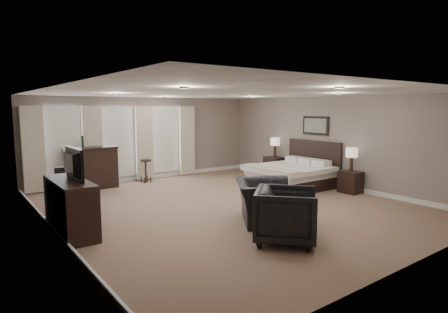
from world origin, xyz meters
TOP-DOWN VIEW (x-y plane):
  - room at (0.00, 0.00)m, footprint 7.60×8.60m
  - window_bay at (-1.00, 4.11)m, footprint 5.25×0.20m
  - bed at (2.58, 0.56)m, footprint 2.04×1.95m
  - nightstand_near at (3.47, -0.89)m, footprint 0.44×0.54m
  - nightstand_far at (3.47, 2.01)m, footprint 0.50×0.61m
  - lamp_near at (3.47, -0.89)m, footprint 0.31×0.31m
  - lamp_far at (3.47, 2.01)m, footprint 0.31×0.31m
  - wall_art at (3.70, 0.56)m, footprint 0.04×0.96m
  - dresser at (-3.45, 0.12)m, footprint 0.54×1.69m
  - tv at (-3.45, 0.12)m, footprint 0.58×1.00m
  - armchair_near at (-0.16, -1.47)m, footprint 1.40×1.52m
  - armchair_far at (-0.64, -2.51)m, footprint 1.36×1.35m
  - bar_counter at (-1.93, 3.82)m, footprint 1.37×0.71m
  - bar_stool_left at (-2.74, 2.90)m, footprint 0.37×0.37m
  - bar_stool_right at (-0.36, 3.66)m, footprint 0.44×0.44m
  - desk_chair at (-3.06, 1.91)m, footprint 0.65×0.65m

SIDE VIEW (x-z plane):
  - nightstand_near at x=3.47m, z-range 0.00..0.58m
  - nightstand_far at x=3.47m, z-range 0.00..0.67m
  - bar_stool_left at x=-2.74m, z-range 0.00..0.70m
  - bar_stool_right at x=-0.36m, z-range 0.00..0.72m
  - dresser at x=-3.45m, z-range 0.00..0.98m
  - desk_chair at x=-3.06m, z-range 0.00..0.99m
  - armchair_far at x=-0.64m, z-range 0.00..1.02m
  - armchair_near at x=-0.16m, z-range 0.00..1.11m
  - bar_counter at x=-1.93m, z-range 0.00..1.19m
  - bed at x=2.58m, z-range 0.00..1.30m
  - lamp_near at x=3.47m, z-range 0.58..1.22m
  - lamp_far at x=3.47m, z-range 0.67..1.30m
  - tv at x=-3.45m, z-range 0.98..1.11m
  - window_bay at x=-1.00m, z-range 0.05..2.35m
  - room at x=0.00m, z-range -0.02..2.62m
  - wall_art at x=3.70m, z-range 1.47..2.03m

